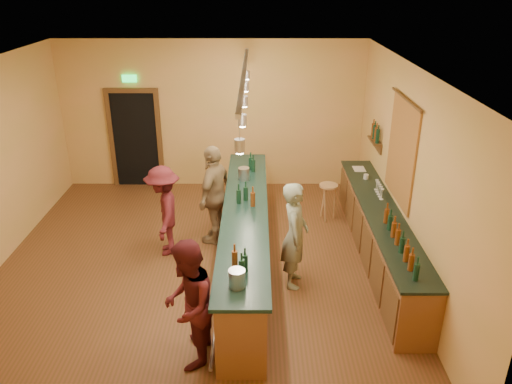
{
  "coord_description": "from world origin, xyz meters",
  "views": [
    {
      "loc": [
        0.96,
        -7.0,
        4.41
      ],
      "look_at": [
        0.95,
        0.2,
        1.25
      ],
      "focal_mm": 35.0,
      "sensor_mm": 36.0,
      "label": 1
    }
  ],
  "objects_px": {
    "tasting_bar": "(245,234)",
    "customer_a": "(188,305)",
    "bartender": "(295,235)",
    "customer_b": "(215,194)",
    "back_counter": "(379,235)",
    "bar_stool": "(328,192)",
    "customer_c": "(164,211)"
  },
  "relations": [
    {
      "from": "tasting_bar",
      "to": "customer_a",
      "type": "xyz_separation_m",
      "value": [
        -0.63,
        -2.15,
        0.22
      ]
    },
    {
      "from": "bartender",
      "to": "customer_b",
      "type": "relative_size",
      "value": 0.94
    },
    {
      "from": "tasting_bar",
      "to": "back_counter",
      "type": "bearing_deg",
      "value": 4.73
    },
    {
      "from": "back_counter",
      "to": "customer_b",
      "type": "bearing_deg",
      "value": 165.2
    },
    {
      "from": "customer_b",
      "to": "customer_a",
      "type": "bearing_deg",
      "value": 19.18
    },
    {
      "from": "customer_a",
      "to": "customer_b",
      "type": "relative_size",
      "value": 0.93
    },
    {
      "from": "tasting_bar",
      "to": "bar_stool",
      "type": "distance_m",
      "value": 2.33
    },
    {
      "from": "bar_stool",
      "to": "customer_a",
      "type": "bearing_deg",
      "value": -119.3
    },
    {
      "from": "back_counter",
      "to": "customer_c",
      "type": "xyz_separation_m",
      "value": [
        -3.56,
        0.3,
        0.29
      ]
    },
    {
      "from": "bartender",
      "to": "bar_stool",
      "type": "xyz_separation_m",
      "value": [
        0.8,
        2.2,
        -0.26
      ]
    },
    {
      "from": "back_counter",
      "to": "bartender",
      "type": "xyz_separation_m",
      "value": [
        -1.44,
        -0.65,
        0.35
      ]
    },
    {
      "from": "tasting_bar",
      "to": "bar_stool",
      "type": "relative_size",
      "value": 7.03
    },
    {
      "from": "bartender",
      "to": "bar_stool",
      "type": "height_order",
      "value": "bartender"
    },
    {
      "from": "tasting_bar",
      "to": "customer_a",
      "type": "height_order",
      "value": "customer_a"
    },
    {
      "from": "bar_stool",
      "to": "bartender",
      "type": "bearing_deg",
      "value": -110.08
    },
    {
      "from": "tasting_bar",
      "to": "customer_a",
      "type": "relative_size",
      "value": 3.09
    },
    {
      "from": "back_counter",
      "to": "tasting_bar",
      "type": "height_order",
      "value": "tasting_bar"
    },
    {
      "from": "customer_b",
      "to": "customer_c",
      "type": "height_order",
      "value": "customer_b"
    },
    {
      "from": "bartender",
      "to": "customer_c",
      "type": "height_order",
      "value": "bartender"
    },
    {
      "from": "back_counter",
      "to": "customer_c",
      "type": "bearing_deg",
      "value": 175.25
    },
    {
      "from": "customer_a",
      "to": "bar_stool",
      "type": "xyz_separation_m",
      "value": [
        2.18,
        3.89,
        -0.24
      ]
    },
    {
      "from": "customer_b",
      "to": "bar_stool",
      "type": "xyz_separation_m",
      "value": [
        2.1,
        0.83,
        -0.31
      ]
    },
    {
      "from": "tasting_bar",
      "to": "customer_b",
      "type": "relative_size",
      "value": 2.86
    },
    {
      "from": "tasting_bar",
      "to": "customer_c",
      "type": "distance_m",
      "value": 1.46
    },
    {
      "from": "customer_c",
      "to": "bar_stool",
      "type": "xyz_separation_m",
      "value": [
        2.92,
        1.26,
        -0.2
      ]
    },
    {
      "from": "tasting_bar",
      "to": "bar_stool",
      "type": "bearing_deg",
      "value": 48.17
    },
    {
      "from": "customer_c",
      "to": "bartender",
      "type": "bearing_deg",
      "value": 58.12
    },
    {
      "from": "customer_b",
      "to": "customer_c",
      "type": "distance_m",
      "value": 0.93
    },
    {
      "from": "back_counter",
      "to": "tasting_bar",
      "type": "xyz_separation_m",
      "value": [
        -2.19,
        -0.18,
        0.12
      ]
    },
    {
      "from": "customer_a",
      "to": "customer_b",
      "type": "distance_m",
      "value": 3.06
    },
    {
      "from": "bar_stool",
      "to": "customer_c",
      "type": "bearing_deg",
      "value": -156.67
    },
    {
      "from": "bartender",
      "to": "tasting_bar",
      "type": "bearing_deg",
      "value": 64.57
    }
  ]
}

